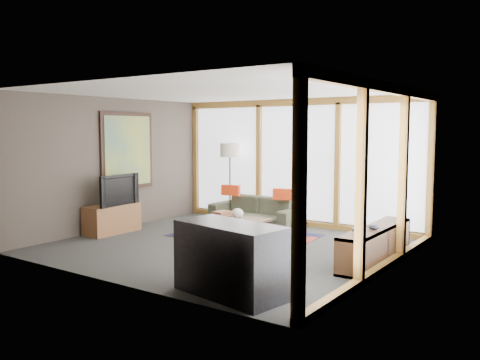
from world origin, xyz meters
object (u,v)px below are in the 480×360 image
Objects in this scene: bookshelf at (375,245)px; tv_console at (112,219)px; floor_lamp at (230,182)px; bar_counter at (230,259)px; sofa at (256,211)px; coffee_table at (235,229)px; television at (116,190)px.

tv_console is at bearing -170.83° from bookshelf.
bookshelf is (3.89, -1.65, -0.58)m from floor_lamp.
tv_console is at bearing 167.20° from bar_counter.
bar_counter is (4.02, -1.68, 0.16)m from tv_console.
floor_lamp is at bearing 156.96° from bookshelf.
sofa is 4.56m from bar_counter.
floor_lamp reaches higher than tv_console.
bar_counter is at bearing -53.88° from floor_lamp.
floor_lamp is at bearing 170.61° from sofa.
sofa is 0.96m from floor_lamp.
bar_counter reaches higher than bookshelf.
bookshelf is (3.12, -1.50, -0.02)m from sofa.
coffee_table is 0.86× the size of bar_counter.
television reaches higher than bar_counter.
floor_lamp reaches higher than bar_counter.
sofa is at bearing 154.30° from bookshelf.
coffee_table is (0.50, -1.43, -0.09)m from sofa.
floor_lamp is 5.12m from bar_counter.
bar_counter is at bearing -119.62° from television.
tv_console is at bearing -112.49° from floor_lamp.
sofa is at bearing -42.96° from television.
coffee_table is 2.44m from tv_console.
sofa is 2.88m from television.
coffee_table is 0.56× the size of bookshelf.
television is at bearing -159.25° from coffee_table.
bookshelf is at bearing 80.28° from bar_counter.
tv_console is at bearing -126.02° from sofa.
sofa is 2.90m from tv_console.
tv_console is (-1.01, -2.44, -0.57)m from floor_lamp.
tv_console reaches higher than coffee_table.
floor_lamp reaches higher than television.
floor_lamp reaches higher than sofa.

